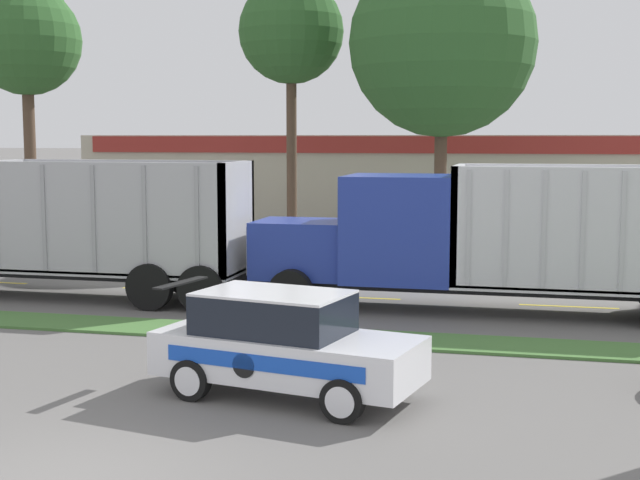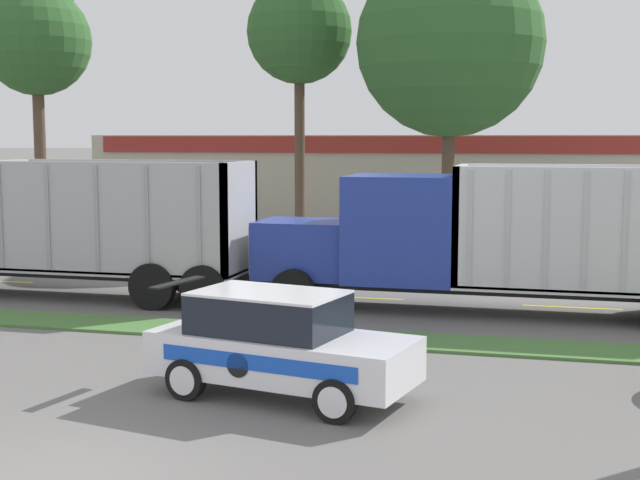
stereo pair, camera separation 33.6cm
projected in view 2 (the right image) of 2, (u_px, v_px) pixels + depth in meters
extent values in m
cube|color=#477538|center=(264.00, 333.00, 18.98)|extent=(120.00, 1.51, 0.06)
cube|color=yellow|center=(167.00, 289.00, 24.63)|extent=(2.40, 0.14, 0.01)
cube|color=yellow|center=(358.00, 298.00, 23.29)|extent=(2.40, 0.14, 0.01)
cube|color=yellow|center=(572.00, 307.00, 21.96)|extent=(2.40, 0.14, 0.01)
cube|color=black|center=(492.00, 288.00, 21.21)|extent=(11.53, 1.31, 0.18)
cube|color=#23389E|center=(305.00, 249.00, 22.26)|extent=(2.30, 1.95, 1.41)
cube|color=#B7B7BC|center=(260.00, 247.00, 22.55)|extent=(0.06, 1.67, 1.20)
cube|color=#23389E|center=(403.00, 228.00, 21.58)|extent=(2.61, 2.38, 2.56)
cube|color=black|center=(350.00, 209.00, 21.86)|extent=(0.04, 2.02, 1.15)
cylinder|color=silver|center=(458.00, 201.00, 20.41)|extent=(0.14, 0.14, 1.46)
cube|color=silver|center=(600.00, 286.00, 20.58)|extent=(6.62, 2.38, 0.12)
cube|color=silver|center=(460.00, 223.00, 21.22)|extent=(0.16, 2.38, 2.77)
cube|color=silver|center=(605.00, 231.00, 19.36)|extent=(6.62, 0.16, 2.77)
cube|color=silver|center=(599.00, 222.00, 21.49)|extent=(6.62, 0.16, 2.77)
cube|color=#BCBCC1|center=(470.00, 228.00, 19.98)|extent=(0.10, 0.04, 2.63)
cube|color=#BCBCC1|center=(508.00, 229.00, 19.77)|extent=(0.10, 0.04, 2.63)
cube|color=#BCBCC1|center=(546.00, 230.00, 19.57)|extent=(0.10, 0.04, 2.63)
cube|color=#BCBCC1|center=(585.00, 231.00, 19.36)|extent=(0.10, 0.04, 2.63)
cube|color=#BCBCC1|center=(625.00, 232.00, 19.16)|extent=(0.10, 0.04, 2.63)
cylinder|color=black|center=(292.00, 291.00, 21.23)|extent=(1.05, 0.30, 1.05)
cylinder|color=black|center=(317.00, 276.00, 23.48)|extent=(1.05, 0.30, 1.05)
cube|color=black|center=(39.00, 270.00, 23.67)|extent=(11.45, 1.29, 0.18)
cube|color=#ADADB2|center=(121.00, 268.00, 23.06)|extent=(6.70, 2.35, 0.12)
cube|color=#ADADB2|center=(7.00, 212.00, 23.71)|extent=(0.16, 2.35, 2.77)
cube|color=#ADADB2|center=(239.00, 217.00, 22.09)|extent=(0.16, 2.35, 2.77)
cube|color=#ADADB2|center=(99.00, 218.00, 21.85)|extent=(6.70, 0.16, 2.77)
cube|color=#ADADB2|center=(138.00, 211.00, 23.96)|extent=(6.70, 0.16, 2.77)
cube|color=#99999E|center=(0.00, 216.00, 22.42)|extent=(0.10, 0.04, 2.63)
cube|color=#99999E|center=(48.00, 217.00, 22.08)|extent=(0.10, 0.04, 2.63)
cube|color=#99999E|center=(97.00, 219.00, 21.75)|extent=(0.10, 0.04, 2.63)
cube|color=#99999E|center=(147.00, 220.00, 21.42)|extent=(0.10, 0.04, 2.63)
cube|color=#99999E|center=(199.00, 221.00, 21.09)|extent=(0.10, 0.04, 2.63)
cylinder|color=black|center=(203.00, 289.00, 21.30)|extent=(1.15, 0.30, 1.15)
cylinder|color=black|center=(236.00, 274.00, 23.52)|extent=(1.15, 0.30, 1.15)
cylinder|color=black|center=(152.00, 286.00, 21.63)|extent=(1.15, 0.30, 1.15)
cylinder|color=black|center=(189.00, 272.00, 23.85)|extent=(1.15, 0.30, 1.15)
cube|color=white|center=(283.00, 355.00, 14.33)|extent=(4.53, 2.56, 0.71)
cube|color=black|center=(269.00, 313.00, 14.36)|extent=(2.61, 1.97, 0.63)
cube|color=white|center=(269.00, 293.00, 14.32)|extent=(2.61, 1.97, 0.04)
cube|color=black|center=(178.00, 282.00, 15.10)|extent=(0.48, 1.39, 0.03)
cube|color=blue|center=(255.00, 363.00, 13.54)|extent=(3.34, 0.71, 0.25)
cylinder|color=black|center=(237.00, 365.00, 13.69)|extent=(0.38, 0.09, 0.39)
cylinder|color=black|center=(335.00, 401.00, 13.05)|extent=(0.70, 0.33, 0.67)
cylinder|color=silver|center=(332.00, 403.00, 12.96)|extent=(0.46, 0.11, 0.47)
cylinder|color=black|center=(378.00, 374.00, 14.52)|extent=(0.70, 0.33, 0.67)
cylinder|color=silver|center=(381.00, 373.00, 14.61)|extent=(0.46, 0.11, 0.47)
cylinder|color=black|center=(186.00, 379.00, 14.22)|extent=(0.70, 0.33, 0.67)
cylinder|color=silver|center=(182.00, 381.00, 14.12)|extent=(0.46, 0.11, 0.47)
cylinder|color=black|center=(240.00, 357.00, 15.68)|extent=(0.70, 0.33, 0.67)
cylinder|color=silver|center=(243.00, 355.00, 15.77)|extent=(0.46, 0.11, 0.47)
cube|color=#BCB29E|center=(382.00, 175.00, 48.49)|extent=(28.28, 12.00, 4.27)
cube|color=maroon|center=(359.00, 145.00, 42.48)|extent=(26.87, 0.10, 0.80)
cylinder|color=brown|center=(300.00, 150.00, 36.69)|extent=(0.42, 0.42, 7.29)
sphere|color=#2D5B28|center=(299.00, 31.00, 36.13)|extent=(4.28, 4.28, 4.28)
cylinder|color=brown|center=(40.00, 153.00, 38.78)|extent=(0.50, 0.50, 7.01)
sphere|color=#2D5B28|center=(36.00, 41.00, 38.22)|extent=(4.69, 4.69, 4.69)
cylinder|color=brown|center=(448.00, 172.00, 33.57)|extent=(0.47, 0.47, 5.74)
sphere|color=#2D5B28|center=(450.00, 43.00, 33.02)|extent=(6.98, 6.98, 6.98)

